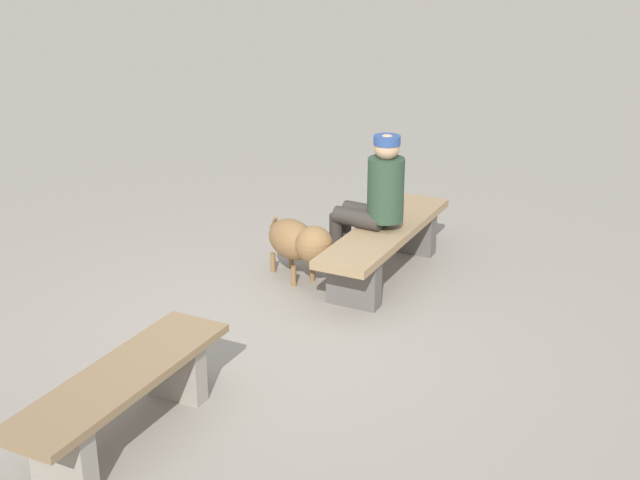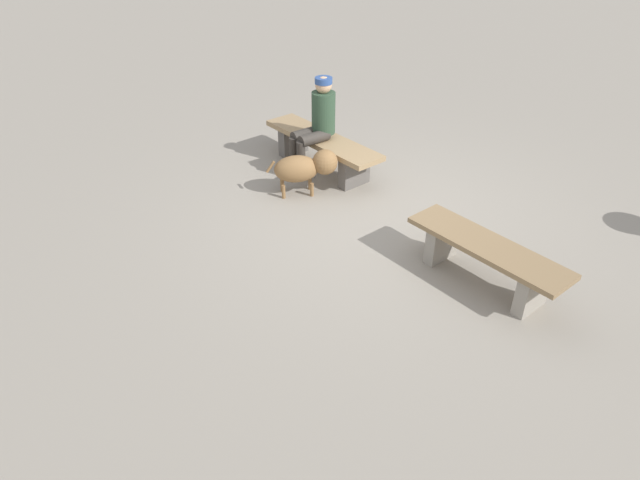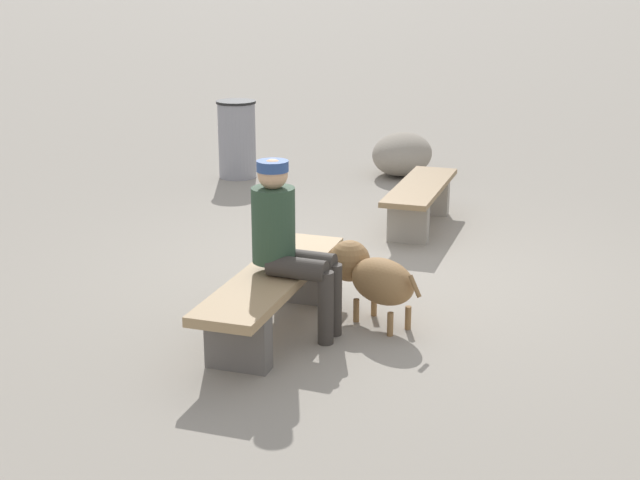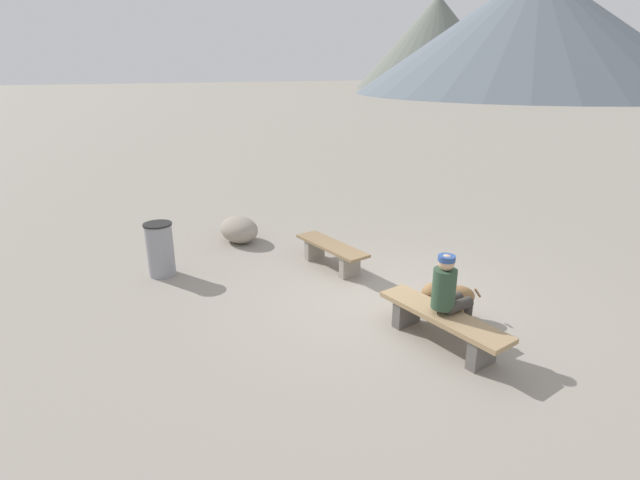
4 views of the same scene
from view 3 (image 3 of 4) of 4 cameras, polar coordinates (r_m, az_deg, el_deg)
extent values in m
cube|color=gray|center=(7.51, 2.94, -2.33)|extent=(210.00, 210.00, 0.06)
cube|color=gray|center=(9.29, 7.09, 2.81)|extent=(0.19, 0.39, 0.39)
cube|color=gray|center=(8.31, 5.67, 1.15)|extent=(0.19, 0.39, 0.39)
cube|color=#8C704C|center=(8.74, 6.47, 3.41)|extent=(1.66, 0.73, 0.05)
cube|color=#605B56|center=(6.81, -1.10, -2.47)|extent=(0.22, 0.44, 0.38)
cube|color=#605B56|center=(5.72, -5.26, -6.45)|extent=(0.22, 0.44, 0.38)
cube|color=#A3845B|center=(6.18, -3.03, -2.38)|extent=(1.93, 0.80, 0.07)
cylinder|color=#2D4733|center=(6.09, -3.00, 0.97)|extent=(0.30, 0.30, 0.52)
sphere|color=#D8A87F|center=(6.00, -3.05, 4.23)|extent=(0.21, 0.21, 0.21)
cylinder|color=#2D4C8C|center=(5.99, -3.06, 4.76)|extent=(0.22, 0.22, 0.07)
cylinder|color=#38332D|center=(6.02, -1.48, -1.82)|extent=(0.21, 0.43, 0.15)
cylinder|color=#38332D|center=(6.03, 0.36, -4.38)|extent=(0.11, 0.11, 0.52)
cylinder|color=#38332D|center=(6.16, -0.89, -1.36)|extent=(0.21, 0.43, 0.15)
cylinder|color=#38332D|center=(6.18, 0.91, -3.85)|extent=(0.11, 0.11, 0.52)
ellipsoid|color=olive|center=(6.32, 4.03, -2.66)|extent=(0.49, 0.62, 0.33)
sphere|color=olive|center=(6.53, 1.90, -1.34)|extent=(0.31, 0.31, 0.31)
cylinder|color=olive|center=(6.46, 2.33, -4.52)|extent=(0.04, 0.04, 0.17)
cylinder|color=olive|center=(6.58, 3.48, -4.14)|extent=(0.04, 0.04, 0.17)
cylinder|color=olive|center=(6.24, 4.52, -5.40)|extent=(0.04, 0.04, 0.17)
cylinder|color=olive|center=(6.36, 5.66, -4.99)|extent=(0.04, 0.04, 0.17)
cylinder|color=olive|center=(6.10, 6.10, -2.97)|extent=(0.07, 0.12, 0.15)
cylinder|color=gray|center=(10.87, -5.34, 6.36)|extent=(0.45, 0.45, 0.90)
cylinder|color=black|center=(10.79, -5.41, 8.80)|extent=(0.48, 0.48, 0.03)
ellipsoid|color=gray|center=(11.03, 5.29, 5.51)|extent=(1.06, 0.85, 0.52)
camera|label=1|loc=(12.63, -3.83, 19.21)|focal=48.94mm
camera|label=2|loc=(10.94, 32.10, 19.18)|focal=31.65mm
camera|label=4|loc=(7.03, -59.85, 16.95)|focal=27.62mm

